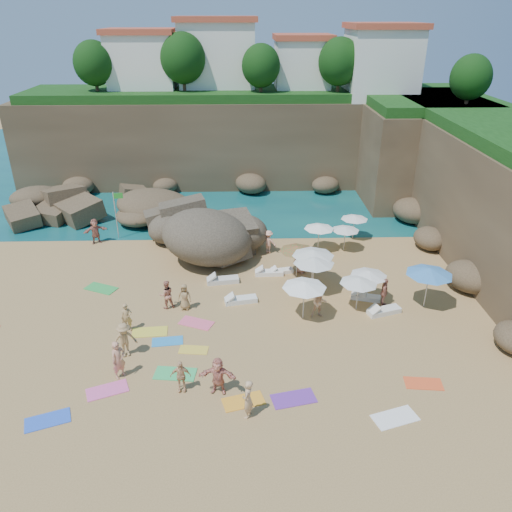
{
  "coord_description": "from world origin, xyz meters",
  "views": [
    {
      "loc": [
        1.24,
        -24.2,
        15.37
      ],
      "look_at": [
        2.0,
        3.0,
        2.0
      ],
      "focal_mm": 35.0,
      "sensor_mm": 36.0,
      "label": 1
    }
  ],
  "objects_px": {
    "person_stand_2": "(269,242)",
    "parasol_2": "(355,217)",
    "lounger_0": "(223,280)",
    "person_stand_0": "(118,360)",
    "person_stand_3": "(384,293)",
    "person_stand_4": "(301,259)",
    "rock_outcrop": "(186,249)",
    "person_stand_1": "(166,295)",
    "person_stand_5": "(95,231)",
    "parasol_1": "(241,227)",
    "flag_pole": "(117,209)",
    "person_stand_6": "(248,399)",
    "parasol_0": "(231,228)"
  },
  "relations": [
    {
      "from": "lounger_0",
      "to": "person_stand_4",
      "type": "distance_m",
      "value": 5.28
    },
    {
      "from": "rock_outcrop",
      "to": "parasol_2",
      "type": "relative_size",
      "value": 4.5
    },
    {
      "from": "rock_outcrop",
      "to": "person_stand_3",
      "type": "relative_size",
      "value": 5.05
    },
    {
      "from": "lounger_0",
      "to": "person_stand_0",
      "type": "distance_m",
      "value": 10.0
    },
    {
      "from": "person_stand_2",
      "to": "person_stand_0",
      "type": "bearing_deg",
      "value": 87.32
    },
    {
      "from": "parasol_1",
      "to": "parasol_0",
      "type": "bearing_deg",
      "value": -128.82
    },
    {
      "from": "person_stand_6",
      "to": "parasol_0",
      "type": "bearing_deg",
      "value": -159.52
    },
    {
      "from": "person_stand_6",
      "to": "lounger_0",
      "type": "bearing_deg",
      "value": -155.98
    },
    {
      "from": "rock_outcrop",
      "to": "person_stand_6",
      "type": "distance_m",
      "value": 17.2
    },
    {
      "from": "person_stand_2",
      "to": "lounger_0",
      "type": "bearing_deg",
      "value": 81.3
    },
    {
      "from": "parasol_1",
      "to": "person_stand_1",
      "type": "distance_m",
      "value": 8.91
    },
    {
      "from": "person_stand_1",
      "to": "person_stand_5",
      "type": "bearing_deg",
      "value": -74.31
    },
    {
      "from": "person_stand_4",
      "to": "person_stand_5",
      "type": "height_order",
      "value": "person_stand_4"
    },
    {
      "from": "parasol_2",
      "to": "person_stand_4",
      "type": "distance_m",
      "value": 6.94
    },
    {
      "from": "parasol_1",
      "to": "person_stand_2",
      "type": "height_order",
      "value": "parasol_1"
    },
    {
      "from": "parasol_2",
      "to": "person_stand_2",
      "type": "distance_m",
      "value": 6.89
    },
    {
      "from": "person_stand_0",
      "to": "person_stand_6",
      "type": "xyz_separation_m",
      "value": [
        5.92,
        -2.71,
        -0.05
      ]
    },
    {
      "from": "person_stand_1",
      "to": "person_stand_4",
      "type": "distance_m",
      "value": 9.16
    },
    {
      "from": "person_stand_3",
      "to": "rock_outcrop",
      "type": "bearing_deg",
      "value": 71.12
    },
    {
      "from": "parasol_2",
      "to": "person_stand_0",
      "type": "relative_size",
      "value": 1.03
    },
    {
      "from": "person_stand_2",
      "to": "rock_outcrop",
      "type": "bearing_deg",
      "value": 19.71
    },
    {
      "from": "parasol_0",
      "to": "person_stand_3",
      "type": "bearing_deg",
      "value": -38.8
    },
    {
      "from": "parasol_0",
      "to": "person_stand_6",
      "type": "distance_m",
      "value": 15.73
    },
    {
      "from": "person_stand_2",
      "to": "parasol_2",
      "type": "bearing_deg",
      "value": -133.52
    },
    {
      "from": "person_stand_1",
      "to": "person_stand_3",
      "type": "relative_size",
      "value": 0.97
    },
    {
      "from": "flag_pole",
      "to": "person_stand_1",
      "type": "xyz_separation_m",
      "value": [
        4.85,
        -9.96,
        -1.47
      ]
    },
    {
      "from": "person_stand_1",
      "to": "person_stand_2",
      "type": "height_order",
      "value": "person_stand_1"
    },
    {
      "from": "person_stand_3",
      "to": "person_stand_6",
      "type": "bearing_deg",
      "value": 151.96
    },
    {
      "from": "person_stand_0",
      "to": "person_stand_4",
      "type": "distance_m",
      "value": 13.95
    },
    {
      "from": "person_stand_0",
      "to": "person_stand_2",
      "type": "height_order",
      "value": "person_stand_0"
    },
    {
      "from": "parasol_2",
      "to": "person_stand_4",
      "type": "xyz_separation_m",
      "value": [
        -4.5,
        -5.23,
        -0.76
      ]
    },
    {
      "from": "parasol_2",
      "to": "lounger_0",
      "type": "height_order",
      "value": "parasol_2"
    },
    {
      "from": "parasol_2",
      "to": "person_stand_2",
      "type": "height_order",
      "value": "parasol_2"
    },
    {
      "from": "parasol_0",
      "to": "lounger_0",
      "type": "bearing_deg",
      "value": -96.72
    },
    {
      "from": "flag_pole",
      "to": "person_stand_0",
      "type": "xyz_separation_m",
      "value": [
        3.46,
        -15.98,
        -1.37
      ]
    },
    {
      "from": "person_stand_6",
      "to": "person_stand_3",
      "type": "bearing_deg",
      "value": 154.11
    },
    {
      "from": "person_stand_3",
      "to": "person_stand_4",
      "type": "distance_m",
      "value": 6.11
    },
    {
      "from": "person_stand_0",
      "to": "person_stand_5",
      "type": "relative_size",
      "value": 1.03
    },
    {
      "from": "person_stand_1",
      "to": "person_stand_6",
      "type": "distance_m",
      "value": 9.83
    },
    {
      "from": "lounger_0",
      "to": "person_stand_5",
      "type": "height_order",
      "value": "person_stand_5"
    },
    {
      "from": "parasol_1",
      "to": "lounger_0",
      "type": "height_order",
      "value": "parasol_1"
    },
    {
      "from": "person_stand_4",
      "to": "person_stand_6",
      "type": "height_order",
      "value": "person_stand_4"
    },
    {
      "from": "person_stand_3",
      "to": "person_stand_4",
      "type": "bearing_deg",
      "value": 59.58
    },
    {
      "from": "lounger_0",
      "to": "person_stand_4",
      "type": "bearing_deg",
      "value": 5.67
    },
    {
      "from": "rock_outcrop",
      "to": "parasol_1",
      "type": "xyz_separation_m",
      "value": [
        3.94,
        -0.15,
        1.73
      ]
    },
    {
      "from": "person_stand_0",
      "to": "person_stand_1",
      "type": "bearing_deg",
      "value": 29.33
    },
    {
      "from": "parasol_0",
      "to": "lounger_0",
      "type": "relative_size",
      "value": 1.17
    },
    {
      "from": "person_stand_5",
      "to": "person_stand_0",
      "type": "bearing_deg",
      "value": -98.96
    },
    {
      "from": "parasol_1",
      "to": "person_stand_4",
      "type": "height_order",
      "value": "person_stand_4"
    },
    {
      "from": "parasol_2",
      "to": "person_stand_6",
      "type": "relative_size",
      "value": 1.09
    }
  ]
}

